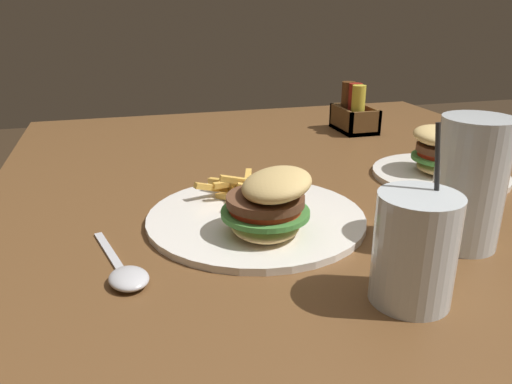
{
  "coord_description": "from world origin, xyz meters",
  "views": [
    {
      "loc": [
        0.71,
        -0.32,
        1.04
      ],
      "look_at": [
        0.08,
        -0.15,
        0.79
      ],
      "focal_mm": 35.0,
      "sensor_mm": 36.0,
      "label": 1
    }
  ],
  "objects_px": {
    "spoon": "(127,276)",
    "condiment_caddy": "(354,114)",
    "juice_glass": "(414,251)",
    "meal_plate_far": "(440,161)",
    "meal_plate_near": "(261,210)",
    "beer_glass": "(469,188)"
  },
  "relations": [
    {
      "from": "spoon",
      "to": "condiment_caddy",
      "type": "bearing_deg",
      "value": 121.7
    },
    {
      "from": "juice_glass",
      "to": "meal_plate_far",
      "type": "xyz_separation_m",
      "value": [
        -0.34,
        0.27,
        -0.03
      ]
    },
    {
      "from": "meal_plate_near",
      "to": "condiment_caddy",
      "type": "height_order",
      "value": "condiment_caddy"
    },
    {
      "from": "meal_plate_near",
      "to": "beer_glass",
      "type": "distance_m",
      "value": 0.27
    },
    {
      "from": "meal_plate_near",
      "to": "meal_plate_far",
      "type": "xyz_separation_m",
      "value": [
        -0.12,
        0.37,
        0.0
      ]
    },
    {
      "from": "meal_plate_far",
      "to": "condiment_caddy",
      "type": "height_order",
      "value": "condiment_caddy"
    },
    {
      "from": "juice_glass",
      "to": "spoon",
      "type": "height_order",
      "value": "juice_glass"
    },
    {
      "from": "beer_glass",
      "to": "juice_glass",
      "type": "distance_m",
      "value": 0.17
    },
    {
      "from": "meal_plate_near",
      "to": "meal_plate_far",
      "type": "height_order",
      "value": "meal_plate_near"
    },
    {
      "from": "beer_glass",
      "to": "juice_glass",
      "type": "bearing_deg",
      "value": -54.21
    },
    {
      "from": "meal_plate_near",
      "to": "beer_glass",
      "type": "height_order",
      "value": "beer_glass"
    },
    {
      "from": "juice_glass",
      "to": "condiment_caddy",
      "type": "height_order",
      "value": "juice_glass"
    },
    {
      "from": "beer_glass",
      "to": "condiment_caddy",
      "type": "bearing_deg",
      "value": 167.31
    },
    {
      "from": "spoon",
      "to": "meal_plate_far",
      "type": "height_order",
      "value": "meal_plate_far"
    },
    {
      "from": "juice_glass",
      "to": "condiment_caddy",
      "type": "bearing_deg",
      "value": 158.75
    },
    {
      "from": "meal_plate_near",
      "to": "meal_plate_far",
      "type": "relative_size",
      "value": 1.32
    },
    {
      "from": "meal_plate_near",
      "to": "meal_plate_far",
      "type": "distance_m",
      "value": 0.39
    },
    {
      "from": "meal_plate_near",
      "to": "juice_glass",
      "type": "distance_m",
      "value": 0.24
    },
    {
      "from": "meal_plate_near",
      "to": "spoon",
      "type": "relative_size",
      "value": 1.79
    },
    {
      "from": "beer_glass",
      "to": "condiment_caddy",
      "type": "height_order",
      "value": "beer_glass"
    },
    {
      "from": "beer_glass",
      "to": "spoon",
      "type": "distance_m",
      "value": 0.43
    },
    {
      "from": "meal_plate_near",
      "to": "condiment_caddy",
      "type": "distance_m",
      "value": 0.61
    }
  ]
}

